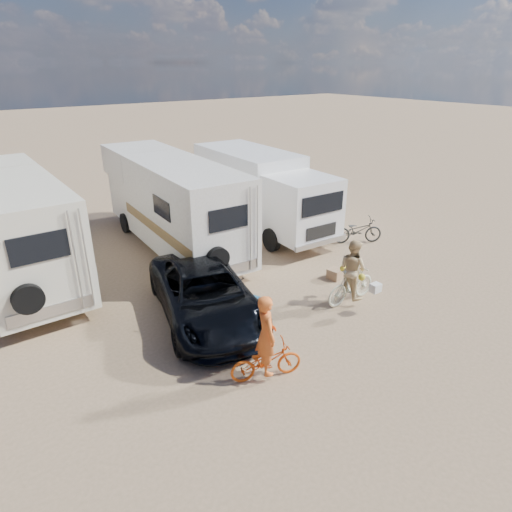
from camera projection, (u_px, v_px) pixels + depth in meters
ground at (304, 338)px, 11.20m from camera, size 140.00×140.00×0.00m
rv_main at (171, 205)px, 16.13m from camera, size 2.76×8.52×3.30m
rv_left at (17, 232)px, 13.40m from camera, size 2.47×7.45×3.36m
box_truck at (262, 192)px, 18.00m from camera, size 2.75×7.39×3.11m
dark_suv at (205, 294)px, 11.87m from camera, size 3.59×5.53×1.42m
bike_man at (266, 361)px, 9.66m from camera, size 1.70×1.05×0.84m
bike_woman at (351, 285)px, 12.73m from camera, size 1.78×0.51×1.07m
rider_man at (266, 342)px, 9.46m from camera, size 0.64×0.78×1.85m
rider_woman at (352, 274)px, 12.60m from camera, size 0.66×0.85×1.74m
bike_parked at (358, 230)px, 16.97m from camera, size 1.96×1.50×0.99m
cooler at (249, 306)px, 12.20m from camera, size 0.69×0.59×0.46m
crate at (335, 274)px, 14.23m from camera, size 0.48×0.48×0.33m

